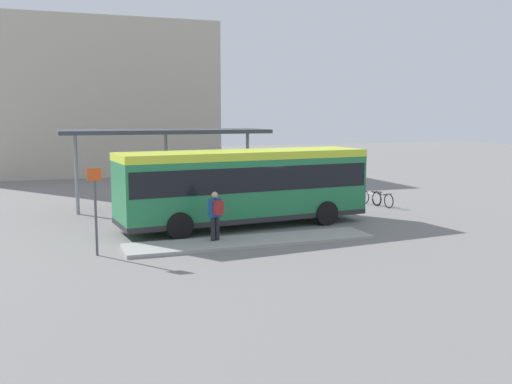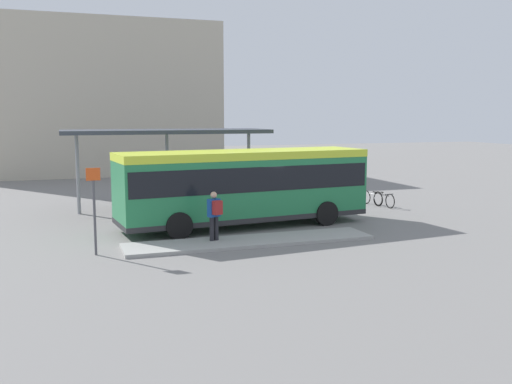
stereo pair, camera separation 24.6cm
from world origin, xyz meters
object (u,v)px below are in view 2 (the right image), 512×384
at_px(potted_planter_near_shelter, 176,204).
at_px(city_bus, 244,182).
at_px(pedestrian_waiting, 215,213).
at_px(bicycle_white, 372,198).
at_px(platform_sign, 94,207).
at_px(bicycle_black, 384,199).

bearing_deg(potted_planter_near_shelter, city_bus, -44.36).
distance_m(pedestrian_waiting, bicycle_white, 11.36).
relative_size(city_bus, bicycle_white, 6.37).
height_order(bicycle_white, potted_planter_near_shelter, potted_planter_near_shelter).
bearing_deg(bicycle_white, platform_sign, 105.07).
bearing_deg(city_bus, bicycle_black, 11.34).
distance_m(city_bus, pedestrian_waiting, 3.43).
xyz_separation_m(potted_planter_near_shelter, platform_sign, (-3.62, -5.32, 0.88)).
bearing_deg(city_bus, platform_sign, -159.01).
xyz_separation_m(bicycle_white, potted_planter_near_shelter, (-10.06, -0.89, 0.33)).
bearing_deg(bicycle_white, pedestrian_waiting, 112.12).
distance_m(bicycle_black, bicycle_white, 0.76).
height_order(bicycle_black, platform_sign, platform_sign).
xyz_separation_m(pedestrian_waiting, platform_sign, (-4.01, -0.29, 0.46)).
height_order(pedestrian_waiting, bicycle_black, pedestrian_waiting).
xyz_separation_m(city_bus, platform_sign, (-5.97, -3.02, -0.23)).
distance_m(potted_planter_near_shelter, platform_sign, 6.49).
bearing_deg(city_bus, bicycle_white, 16.58).
bearing_deg(platform_sign, bicycle_white, 24.43).
bearing_deg(city_bus, potted_planter_near_shelter, 129.76).
height_order(pedestrian_waiting, bicycle_white, pedestrian_waiting).
xyz_separation_m(bicycle_black, platform_sign, (-13.92, -5.49, 1.19)).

